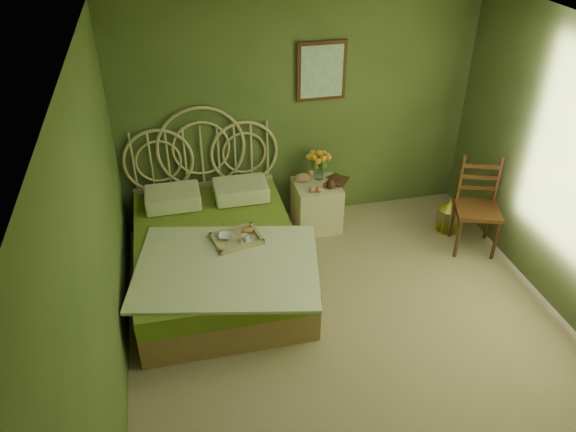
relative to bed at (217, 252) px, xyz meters
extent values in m
plane|color=tan|center=(1.10, -1.21, -0.32)|extent=(4.50, 4.50, 0.00)
plane|color=silver|center=(1.10, -1.21, 2.28)|extent=(4.50, 4.50, 0.00)
plane|color=#596736|center=(1.10, 1.04, 0.98)|extent=(4.00, 0.00, 4.00)
plane|color=#596736|center=(-0.90, -1.21, 0.98)|extent=(0.00, 4.50, 4.50)
cube|color=#3C1E10|center=(1.34, 1.02, 1.43)|extent=(0.54, 0.03, 0.64)
cube|color=silver|center=(1.34, 1.00, 1.43)|extent=(0.46, 0.01, 0.56)
cube|color=#AD7F56|center=(0.00, -0.06, -0.16)|extent=(1.57, 2.09, 0.31)
cube|color=olive|center=(0.00, -0.06, 0.10)|extent=(1.57, 2.09, 0.21)
cube|color=white|center=(0.05, -0.53, 0.22)|extent=(1.87, 1.57, 0.03)
cube|color=white|center=(-0.37, 0.67, 0.30)|extent=(0.57, 0.42, 0.17)
cube|color=white|center=(0.36, 0.67, 0.30)|extent=(0.57, 0.42, 0.17)
cube|color=#CDB888|center=(0.19, -0.17, 0.22)|extent=(0.51, 0.44, 0.04)
ellipsoid|color=#B77A38|center=(0.31, -0.08, 0.27)|extent=(0.12, 0.07, 0.05)
cube|color=beige|center=(1.24, 0.71, -0.04)|extent=(0.50, 0.50, 0.55)
cylinder|color=silver|center=(1.29, 0.83, 0.33)|extent=(0.10, 0.10, 0.18)
ellipsoid|color=#AD7F56|center=(1.10, 0.81, 0.29)|extent=(0.21, 0.11, 0.10)
sphere|color=#D07151|center=(1.14, 0.56, 0.27)|extent=(0.07, 0.07, 0.07)
sphere|color=#D07151|center=(1.21, 0.54, 0.27)|extent=(0.07, 0.07, 0.07)
cube|color=#3C1E10|center=(2.80, -0.10, 0.17)|extent=(0.58, 0.58, 0.04)
cylinder|color=#3C1E10|center=(2.60, -0.29, -0.07)|extent=(0.04, 0.04, 0.49)
cylinder|color=#3C1E10|center=(2.99, -0.29, -0.07)|extent=(0.04, 0.04, 0.49)
cylinder|color=#3C1E10|center=(2.60, 0.10, -0.07)|extent=(0.04, 0.04, 0.49)
cylinder|color=#3C1E10|center=(2.99, 0.10, -0.07)|extent=(0.04, 0.04, 0.49)
cube|color=#3C1E10|center=(2.80, 0.10, 0.44)|extent=(0.38, 0.17, 0.54)
cylinder|color=gold|center=(2.70, 0.28, -0.31)|extent=(0.26, 0.26, 0.01)
cylinder|color=gold|center=(2.70, 0.28, -0.18)|extent=(0.26, 0.26, 0.29)
cone|color=gold|center=(2.70, 0.28, 0.02)|extent=(0.26, 0.26, 0.10)
imported|color=#381E0F|center=(1.42, 0.73, 0.25)|extent=(0.23, 0.26, 0.02)
imported|color=#472819|center=(1.42, 0.73, 0.27)|extent=(0.28, 0.29, 0.02)
imported|color=white|center=(0.09, -0.12, 0.26)|extent=(0.16, 0.16, 0.03)
imported|color=white|center=(0.27, -0.23, 0.28)|extent=(0.08, 0.08, 0.08)
camera|label=1|loc=(-0.32, -4.59, 3.36)|focal=35.00mm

